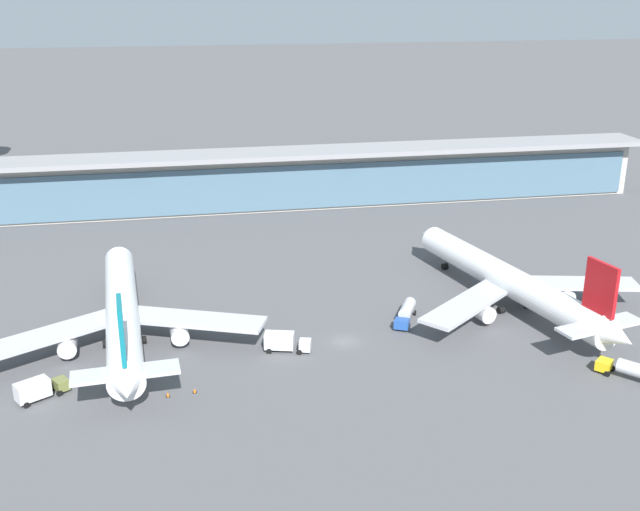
% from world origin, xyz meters
% --- Properties ---
extents(ground_plane, '(1200.00, 1200.00, 0.00)m').
position_xyz_m(ground_plane, '(0.00, 0.00, 0.00)').
color(ground_plane, '#515154').
extents(airliner_left_stand, '(45.28, 59.03, 15.71)m').
position_xyz_m(airliner_left_stand, '(-35.27, 6.73, 4.95)').
color(airliner_left_stand, white).
rests_on(airliner_left_stand, ground).
extents(airliner_centre_stand, '(44.17, 58.37, 15.71)m').
position_xyz_m(airliner_centre_stand, '(32.03, 7.98, 4.95)').
color(airliner_centre_stand, white).
rests_on(airliner_centre_stand, ground).
extents(service_truck_near_nose_blue, '(5.96, 8.67, 2.95)m').
position_xyz_m(service_truck_near_nose_blue, '(12.06, 5.76, 1.71)').
color(service_truck_near_nose_blue, '#234C9E').
rests_on(service_truck_near_nose_blue, ground).
extents(service_truck_under_wing_yellow, '(7.31, 7.99, 2.95)m').
position_xyz_m(service_truck_under_wing_yellow, '(38.44, -20.06, 1.71)').
color(service_truck_under_wing_yellow, yellow).
rests_on(service_truck_under_wing_yellow, ground).
extents(service_truck_mid_apron_olive, '(7.43, 5.77, 3.10)m').
position_xyz_m(service_truck_mid_apron_olive, '(-46.14, -9.82, 1.69)').
color(service_truck_mid_apron_olive, olive).
rests_on(service_truck_mid_apron_olive, ground).
extents(service_truck_by_tail_white, '(7.65, 4.15, 3.10)m').
position_xyz_m(service_truck_by_tail_white, '(-10.15, -1.52, 1.69)').
color(service_truck_by_tail_white, silver).
rests_on(service_truck_by_tail_white, ground).
extents(terminal_building, '(194.31, 12.80, 15.20)m').
position_xyz_m(terminal_building, '(0.00, 78.86, 7.87)').
color(terminal_building, '#B2ADA3').
rests_on(terminal_building, ground).
extents(safety_cone_alpha, '(0.62, 0.62, 0.70)m').
position_xyz_m(safety_cone_alpha, '(-28.40, -12.39, 0.32)').
color(safety_cone_alpha, orange).
rests_on(safety_cone_alpha, ground).
extents(safety_cone_bravo, '(0.62, 0.62, 0.70)m').
position_xyz_m(safety_cone_bravo, '(-24.64, -11.99, 0.32)').
color(safety_cone_bravo, orange).
rests_on(safety_cone_bravo, ground).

